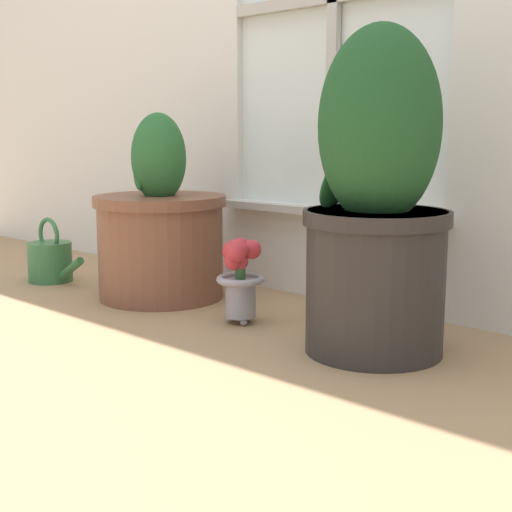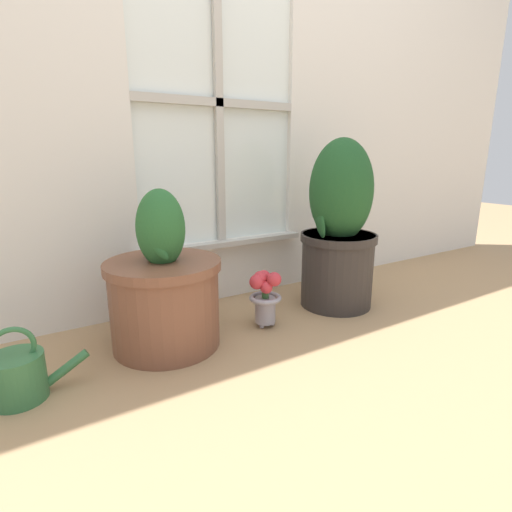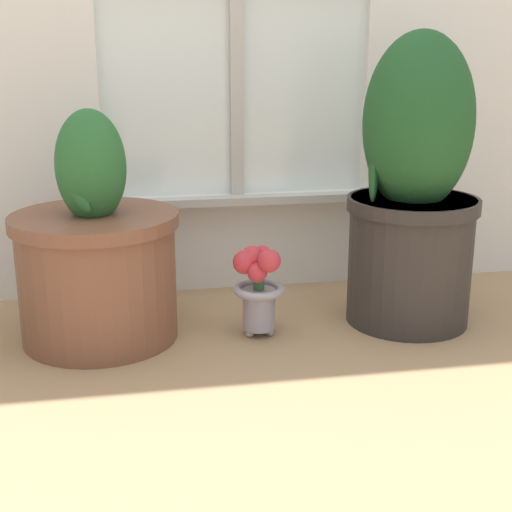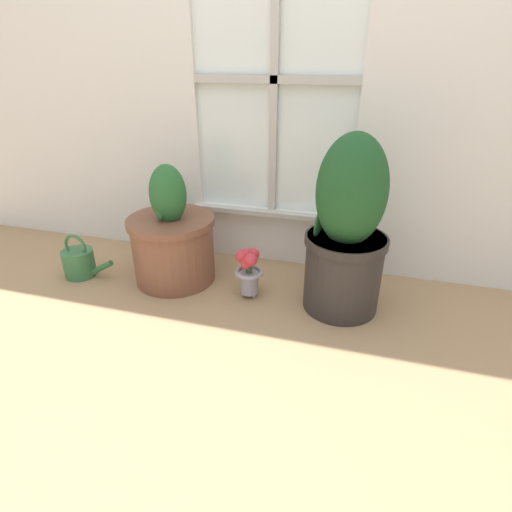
# 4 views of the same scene
# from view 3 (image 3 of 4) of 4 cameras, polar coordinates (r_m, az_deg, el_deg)

# --- Properties ---
(ground_plane) EXTENTS (10.00, 10.00, 0.00)m
(ground_plane) POSITION_cam_3_polar(r_m,az_deg,el_deg) (1.71, 1.56, -8.55)
(ground_plane) COLOR tan
(potted_plant_left) EXTENTS (0.42, 0.42, 0.58)m
(potted_plant_left) POSITION_cam_3_polar(r_m,az_deg,el_deg) (1.82, -12.62, -0.13)
(potted_plant_left) COLOR brown
(potted_plant_left) RESTS_ON ground_plane
(potted_plant_right) EXTENTS (0.35, 0.35, 0.76)m
(potted_plant_right) POSITION_cam_3_polar(r_m,az_deg,el_deg) (1.91, 12.48, 4.87)
(potted_plant_right) COLOR #2D2826
(potted_plant_right) RESTS_ON ground_plane
(flower_vase) EXTENTS (0.13, 0.13, 0.24)m
(flower_vase) POSITION_cam_3_polar(r_m,az_deg,el_deg) (1.82, 0.15, -2.24)
(flower_vase) COLOR #99939E
(flower_vase) RESTS_ON ground_plane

